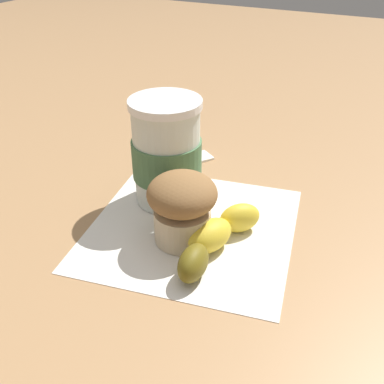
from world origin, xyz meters
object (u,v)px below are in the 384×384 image
muffin (181,205)px  sugar_packet (196,157)px  banana (215,237)px  coffee_cup (167,153)px

muffin → sugar_packet: (-0.08, 0.20, -0.05)m
banana → sugar_packet: size_ratio=3.15×
muffin → banana: size_ratio=0.56×
banana → sugar_packet: banana is taller
muffin → banana: muffin is taller
muffin → sugar_packet: 0.22m
muffin → banana: 0.05m
coffee_cup → sugar_packet: (-0.02, 0.12, -0.07)m
banana → coffee_cup: bearing=144.3°
banana → sugar_packet: bearing=121.5°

